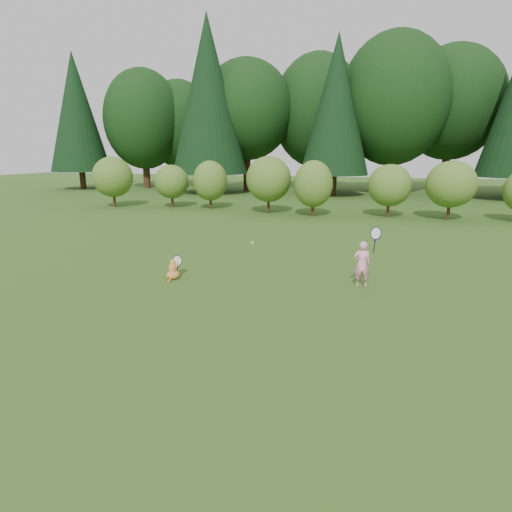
% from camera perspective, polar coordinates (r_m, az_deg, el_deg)
% --- Properties ---
extents(ground, '(100.00, 100.00, 0.00)m').
position_cam_1_polar(ground, '(9.30, -2.59, -5.22)').
color(ground, '#325417').
rests_on(ground, ground).
extents(shrub_row, '(28.00, 3.00, 2.80)m').
position_cam_1_polar(shrub_row, '(21.57, 8.85, 9.13)').
color(shrub_row, '#456E22').
rests_on(shrub_row, ground).
extents(woodland_backdrop, '(48.00, 10.00, 15.00)m').
position_cam_1_polar(woodland_backdrop, '(31.77, 11.93, 21.40)').
color(woodland_backdrop, black).
rests_on(woodland_backdrop, ground).
extents(child, '(0.62, 0.40, 1.59)m').
position_cam_1_polar(child, '(10.00, 13.99, -0.94)').
color(child, '#FF98C5').
rests_on(child, ground).
extents(cat, '(0.40, 0.66, 0.69)m').
position_cam_1_polar(cat, '(10.59, -11.02, -1.65)').
color(cat, '#C77626').
rests_on(cat, ground).
extents(tennis_ball, '(0.07, 0.07, 0.07)m').
position_cam_1_polar(tennis_ball, '(9.19, -0.48, 1.75)').
color(tennis_ball, '#CECA18').
rests_on(tennis_ball, ground).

